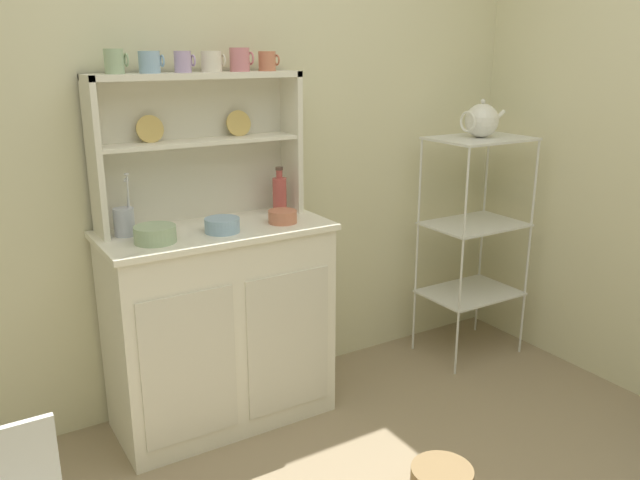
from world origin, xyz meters
TOP-DOWN VIEW (x-y plane):
  - wall_back at (0.00, 1.62)m, footprint 3.84×0.05m
  - hutch_cabinet at (-0.15, 1.37)m, footprint 0.94×0.45m
  - hutch_shelf_unit at (-0.15, 1.53)m, footprint 0.87×0.18m
  - bakers_rack at (1.24, 1.29)m, footprint 0.49×0.35m
  - cup_sage_0 at (-0.47, 1.49)m, footprint 0.09×0.07m
  - cup_sky_1 at (-0.33, 1.49)m, footprint 0.10×0.08m
  - cup_lilac_2 at (-0.20, 1.49)m, footprint 0.08×0.07m
  - cup_cream_3 at (-0.08, 1.49)m, footprint 0.10×0.08m
  - cup_rose_4 at (0.04, 1.49)m, footprint 0.10×0.08m
  - cup_terracotta_5 at (0.17, 1.49)m, footprint 0.09×0.07m
  - bowl_mixing_large at (-0.42, 1.29)m, footprint 0.16×0.16m
  - bowl_floral_medium at (-0.15, 1.29)m, footprint 0.14×0.14m
  - bowl_cream_small at (0.12, 1.29)m, footprint 0.12×0.12m
  - jam_bottle at (0.19, 1.45)m, footprint 0.06×0.06m
  - utensil_jar at (-0.49, 1.45)m, footprint 0.08×0.08m
  - porcelain_teapot at (1.24, 1.29)m, footprint 0.26×0.17m

SIDE VIEW (x-z plane):
  - hutch_cabinet at x=-0.15m, z-range 0.01..0.89m
  - bakers_rack at x=1.24m, z-range 0.16..1.32m
  - bowl_cream_small at x=0.12m, z-range 0.88..0.93m
  - bowl_floral_medium at x=-0.15m, z-range 0.88..0.93m
  - bowl_mixing_large at x=-0.42m, z-range 0.88..0.94m
  - utensil_jar at x=-0.49m, z-range 0.81..1.06m
  - jam_bottle at x=0.19m, z-range 0.86..1.06m
  - hutch_shelf_unit at x=-0.15m, z-range 0.93..1.54m
  - porcelain_teapot at x=1.24m, z-range 1.15..1.33m
  - wall_back at x=0.00m, z-range 0.00..2.50m
  - cup_terracotta_5 at x=0.17m, z-range 1.49..1.57m
  - cup_cream_3 at x=-0.08m, z-range 1.49..1.57m
  - cup_lilac_2 at x=-0.20m, z-range 1.49..1.57m
  - cup_sky_1 at x=-0.33m, z-range 1.49..1.57m
  - cup_sage_0 at x=-0.47m, z-range 1.49..1.58m
  - cup_rose_4 at x=0.04m, z-range 1.49..1.58m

